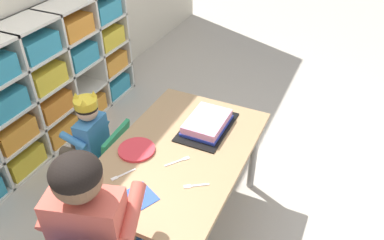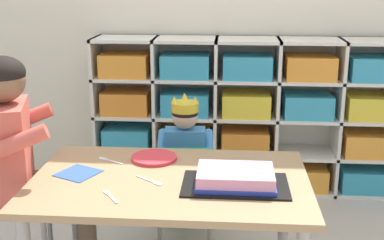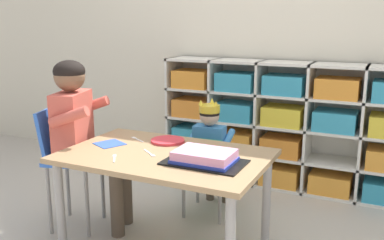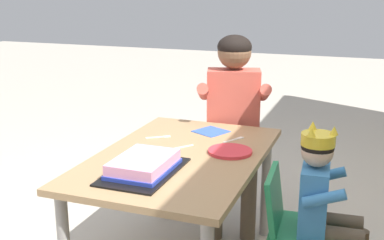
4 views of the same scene
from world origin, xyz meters
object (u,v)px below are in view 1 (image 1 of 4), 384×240
object	(u,v)px
fork_scattered_mid_table	(122,175)
fork_beside_plate_stack	(179,161)
activity_table	(179,161)
child_with_crown	(86,135)
fork_near_child_seat	(195,186)
birthday_cake_on_tray	(207,124)
paper_plate_stack	(137,150)
classroom_chair_blue	(104,157)
adult_helper_seated	(96,220)

from	to	relation	value
fork_scattered_mid_table	fork_beside_plate_stack	bearing A→B (deg)	-15.06
activity_table	child_with_crown	distance (m)	0.65
fork_beside_plate_stack	fork_near_child_seat	bearing A→B (deg)	87.18
birthday_cake_on_tray	paper_plate_stack	bearing A→B (deg)	143.51
paper_plate_stack	fork_scattered_mid_table	size ratio (longest dim) A/B	1.60
classroom_chair_blue	child_with_crown	distance (m)	0.18
child_with_crown	adult_helper_seated	world-z (taller)	adult_helper_seated
classroom_chair_blue	fork_beside_plate_stack	world-z (taller)	fork_beside_plate_stack
classroom_chair_blue	fork_near_child_seat	world-z (taller)	fork_near_child_seat
activity_table	adult_helper_seated	world-z (taller)	adult_helper_seated
fork_beside_plate_stack	fork_near_child_seat	world-z (taller)	same
activity_table	birthday_cake_on_tray	bearing A→B (deg)	-12.13
classroom_chair_blue	paper_plate_stack	distance (m)	0.44
classroom_chair_blue	fork_beside_plate_stack	xyz separation A→B (m)	(-0.08, -0.59, 0.26)
activity_table	fork_near_child_seat	world-z (taller)	fork_near_child_seat
activity_table	adult_helper_seated	size ratio (longest dim) A/B	1.03
fork_beside_plate_stack	fork_scattered_mid_table	xyz separation A→B (m)	(-0.22, 0.21, 0.00)
classroom_chair_blue	fork_scattered_mid_table	world-z (taller)	fork_scattered_mid_table
fork_beside_plate_stack	child_with_crown	bearing A→B (deg)	-59.22
child_with_crown	paper_plate_stack	xyz separation A→B (m)	(-0.10, -0.44, 0.12)
fork_near_child_seat	fork_scattered_mid_table	world-z (taller)	same
fork_near_child_seat	activity_table	bearing A→B (deg)	99.67
fork_scattered_mid_table	activity_table	bearing A→B (deg)	-1.51
classroom_chair_blue	fork_beside_plate_stack	distance (m)	0.65
activity_table	fork_beside_plate_stack	xyz separation A→B (m)	(-0.07, -0.04, 0.07)
fork_near_child_seat	fork_scattered_mid_table	distance (m)	0.38
child_with_crown	birthday_cake_on_tray	size ratio (longest dim) A/B	1.94
paper_plate_stack	fork_scattered_mid_table	bearing A→B (deg)	-170.31
child_with_crown	fork_scattered_mid_table	world-z (taller)	child_with_crown
fork_beside_plate_stack	paper_plate_stack	bearing A→B (deg)	-47.78
classroom_chair_blue	birthday_cake_on_tray	distance (m)	0.71
adult_helper_seated	paper_plate_stack	world-z (taller)	adult_helper_seated
paper_plate_stack	fork_near_child_seat	xyz separation A→B (m)	(-0.11, -0.40, -0.01)
activity_table	fork_near_child_seat	size ratio (longest dim) A/B	9.83
classroom_chair_blue	child_with_crown	bearing A→B (deg)	-90.37
adult_helper_seated	child_with_crown	bearing A→B (deg)	-63.82
fork_scattered_mid_table	adult_helper_seated	bearing A→B (deg)	-133.64
child_with_crown	adult_helper_seated	xyz separation A→B (m)	(-0.63, -0.58, 0.18)
child_with_crown	fork_beside_plate_stack	bearing A→B (deg)	79.69
adult_helper_seated	paper_plate_stack	bearing A→B (deg)	-91.98
classroom_chair_blue	paper_plate_stack	world-z (taller)	paper_plate_stack
child_with_crown	activity_table	bearing A→B (deg)	85.82
adult_helper_seated	birthday_cake_on_tray	size ratio (longest dim) A/B	2.62
adult_helper_seated	fork_beside_plate_stack	world-z (taller)	adult_helper_seated
birthday_cake_on_tray	paper_plate_stack	size ratio (longest dim) A/B	2.04
adult_helper_seated	birthday_cake_on_tray	world-z (taller)	adult_helper_seated
activity_table	classroom_chair_blue	bearing A→B (deg)	88.94
adult_helper_seated	fork_scattered_mid_table	bearing A→B (deg)	-89.35
birthday_cake_on_tray	fork_beside_plate_stack	bearing A→B (deg)	177.03
activity_table	fork_near_child_seat	bearing A→B (deg)	-136.62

